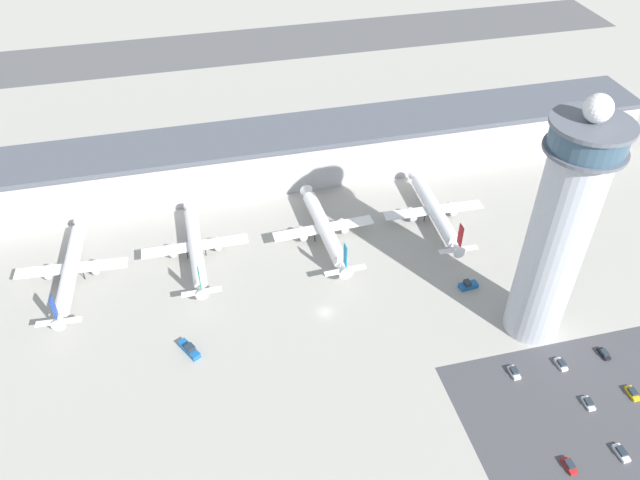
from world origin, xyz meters
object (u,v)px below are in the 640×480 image
at_px(service_truck_catering, 189,349).
at_px(airplane_gate_alpha, 71,269).
at_px(airplane_gate_bravo, 195,247).
at_px(car_white_wagon, 588,403).
at_px(airplane_gate_delta, 435,210).
at_px(car_black_suv, 561,364).
at_px(car_silver_sedan, 569,466).
at_px(control_tower, 559,232).
at_px(car_maroon_suv, 632,393).
at_px(service_truck_fuel, 468,285).
at_px(car_blue_compact, 621,453).
at_px(car_grey_coupe, 604,354).
at_px(car_yellow_taxi, 514,372).
at_px(airplane_gate_charlie, 324,228).

bearing_deg(service_truck_catering, airplane_gate_alpha, 131.12).
bearing_deg(airplane_gate_bravo, car_white_wagon, -41.34).
relative_size(airplane_gate_delta, car_black_suv, 10.63).
xyz_separation_m(airplane_gate_bravo, car_silver_sedan, (74.66, -91.39, -3.86)).
bearing_deg(control_tower, airplane_gate_bravo, 149.74).
bearing_deg(service_truck_catering, airplane_gate_delta, 24.10).
height_order(airplane_gate_alpha, car_black_suv, airplane_gate_alpha).
bearing_deg(car_maroon_suv, service_truck_fuel, 118.00).
relative_size(service_truck_catering, car_silver_sedan, 1.86).
height_order(airplane_gate_delta, car_black_suv, airplane_gate_delta).
bearing_deg(car_white_wagon, control_tower, 92.94).
xyz_separation_m(car_maroon_suv, car_white_wagon, (-12.29, -0.04, -0.03)).
distance_m(car_blue_compact, car_grey_coupe, 29.54).
bearing_deg(car_grey_coupe, car_yellow_taxi, 179.84).
xyz_separation_m(airplane_gate_delta, service_truck_fuel, (-1.98, -32.39, -3.48)).
bearing_deg(car_white_wagon, car_blue_compact, -90.91).
bearing_deg(airplane_gate_delta, car_white_wagon, -82.89).
bearing_deg(car_white_wagon, service_truck_fuel, 104.49).
xyz_separation_m(airplane_gate_alpha, car_silver_sedan, (111.22, -89.55, -4.18)).
distance_m(control_tower, airplane_gate_charlie, 73.51).
distance_m(airplane_gate_bravo, car_silver_sedan, 118.07).
relative_size(airplane_gate_alpha, car_silver_sedan, 10.82).
distance_m(car_grey_coupe, car_yellow_taxi, 25.89).
distance_m(airplane_gate_bravo, service_truck_fuel, 83.19).
height_order(service_truck_fuel, car_grey_coupe, service_truck_fuel).
relative_size(car_silver_sedan, car_blue_compact, 0.91).
relative_size(airplane_gate_bravo, car_white_wagon, 10.55).
xyz_separation_m(airplane_gate_bravo, service_truck_catering, (-5.34, -37.60, -3.46)).
xyz_separation_m(car_grey_coupe, car_black_suv, (-12.83, -0.48, 0.05)).
bearing_deg(car_black_suv, car_maroon_suv, -44.53).
relative_size(service_truck_fuel, car_white_wagon, 1.41).
height_order(car_black_suv, car_maroon_suv, car_black_suv).
height_order(service_truck_catering, car_yellow_taxi, service_truck_catering).
height_order(car_maroon_suv, car_yellow_taxi, car_yellow_taxi).
xyz_separation_m(airplane_gate_bravo, car_blue_compact, (87.92, -91.33, -3.88)).
relative_size(service_truck_catering, service_truck_fuel, 1.36).
bearing_deg(car_maroon_suv, airplane_gate_delta, 105.83).
bearing_deg(car_blue_compact, airplane_gate_charlie, 117.67).
bearing_deg(car_silver_sedan, airplane_gate_alpha, 141.16).
bearing_deg(airplane_gate_delta, car_grey_coupe, -70.98).
relative_size(airplane_gate_bravo, car_blue_compact, 9.32).
height_order(airplane_gate_delta, car_silver_sedan, airplane_gate_delta).
bearing_deg(airplane_gate_alpha, car_silver_sedan, -38.84).
bearing_deg(airplane_gate_alpha, car_yellow_taxi, -29.41).
xyz_separation_m(airplane_gate_delta, car_grey_coupe, (22.27, -64.62, -3.83)).
xyz_separation_m(airplane_gate_alpha, service_truck_fuel, (113.06, -30.66, -3.86)).
xyz_separation_m(service_truck_fuel, car_blue_compact, (11.42, -58.83, -0.34)).
bearing_deg(car_silver_sedan, airplane_gate_delta, 87.60).
bearing_deg(car_white_wagon, airplane_gate_delta, 97.11).
relative_size(airplane_gate_delta, car_grey_coupe, 10.74).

